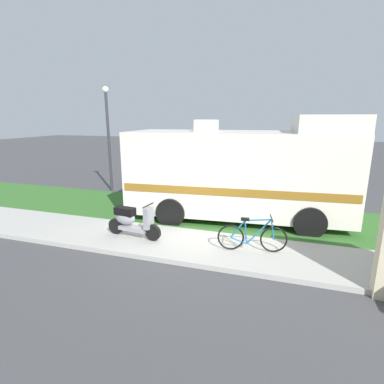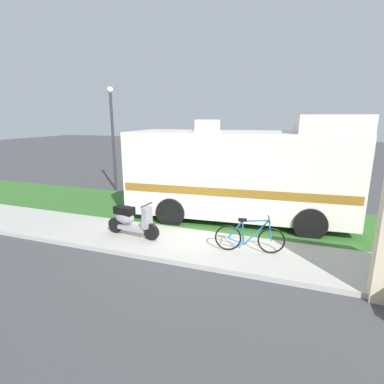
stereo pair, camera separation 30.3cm
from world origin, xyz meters
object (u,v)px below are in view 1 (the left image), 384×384
(street_lamp_post, at_px, (108,130))
(scooter, at_px, (132,221))
(bicycle, at_px, (252,237))
(motorhome_rv, at_px, (241,171))
(pickup_truck_near, at_px, (270,170))

(street_lamp_post, bearing_deg, scooter, -52.51)
(bicycle, bearing_deg, scooter, -178.61)
(motorhome_rv, relative_size, street_lamp_post, 1.55)
(pickup_truck_near, bearing_deg, scooter, -113.17)
(pickup_truck_near, height_order, street_lamp_post, street_lamp_post)
(scooter, height_order, street_lamp_post, street_lamp_post)
(scooter, bearing_deg, bicycle, 1.39)
(scooter, height_order, pickup_truck_near, pickup_truck_near)
(bicycle, bearing_deg, pickup_truck_near, 90.46)
(motorhome_rv, height_order, street_lamp_post, street_lamp_post)
(motorhome_rv, relative_size, bicycle, 4.29)
(scooter, bearing_deg, street_lamp_post, 127.49)
(motorhome_rv, bearing_deg, street_lamp_post, 161.24)
(bicycle, height_order, pickup_truck_near, pickup_truck_near)
(bicycle, relative_size, street_lamp_post, 0.36)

